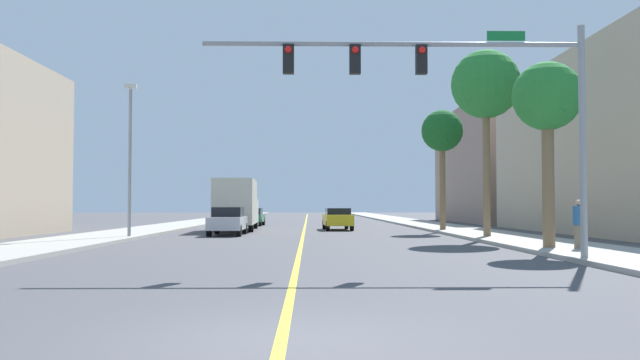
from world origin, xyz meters
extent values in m
plane|color=#47474C|center=(0.00, 42.00, 0.00)|extent=(192.00, 192.00, 0.00)
cube|color=#9E9B93|center=(-9.78, 42.00, 0.07)|extent=(3.99, 168.00, 0.15)
cube|color=#9E9B93|center=(9.78, 42.00, 0.07)|extent=(3.99, 168.00, 0.15)
cube|color=yellow|center=(0.00, 42.00, 0.00)|extent=(0.16, 144.00, 0.01)
cube|color=gray|center=(21.84, 55.43, 5.45)|extent=(14.68, 20.53, 10.90)
cylinder|color=gray|center=(8.19, 10.74, 3.48)|extent=(0.20, 0.20, 6.67)
cylinder|color=gray|center=(2.74, 10.74, 6.26)|extent=(10.90, 0.14, 0.14)
cube|color=black|center=(3.55, 10.74, 5.81)|extent=(0.32, 0.24, 0.84)
sphere|color=red|center=(3.55, 10.60, 6.06)|extent=(0.20, 0.20, 0.20)
cube|color=black|center=(1.65, 10.74, 5.81)|extent=(0.32, 0.24, 0.84)
sphere|color=red|center=(1.65, 10.60, 6.06)|extent=(0.20, 0.20, 0.20)
cube|color=black|center=(-0.26, 10.74, 5.81)|extent=(0.32, 0.24, 0.84)
sphere|color=red|center=(-0.26, 10.60, 6.06)|extent=(0.20, 0.20, 0.20)
cube|color=#147233|center=(6.01, 10.74, 6.51)|extent=(1.10, 0.04, 0.28)
cylinder|color=gray|center=(-8.29, 23.72, 3.68)|extent=(0.16, 0.16, 7.07)
cube|color=beige|center=(-8.29, 23.72, 7.37)|extent=(0.56, 0.28, 0.20)
cylinder|color=brown|center=(8.77, 15.08, 2.82)|extent=(0.42, 0.42, 5.35)
sphere|color=#287F33|center=(8.77, 15.08, 5.50)|extent=(2.44, 2.44, 2.44)
cone|color=#287F33|center=(9.50, 15.15, 5.30)|extent=(0.54, 1.27, 1.03)
cone|color=#287F33|center=(9.19, 15.68, 5.30)|extent=(1.07, 0.89, 1.34)
cone|color=#287F33|center=(8.52, 15.77, 5.30)|extent=(1.24, 0.77, 1.29)
cone|color=#287F33|center=(8.04, 15.04, 5.30)|extent=(0.50, 1.17, 0.98)
cone|color=#287F33|center=(8.35, 14.48, 5.30)|extent=(1.04, 0.86, 1.26)
cone|color=#287F33|center=(9.18, 14.48, 5.30)|extent=(1.22, 0.99, 1.47)
cylinder|color=brown|center=(8.87, 23.52, 3.82)|extent=(0.35, 0.35, 7.34)
sphere|color=#287F33|center=(8.87, 23.52, 7.49)|extent=(3.32, 3.32, 3.32)
cone|color=#287F33|center=(9.87, 23.55, 7.29)|extent=(0.48, 1.60, 1.30)
cone|color=#287F33|center=(8.98, 24.51, 7.29)|extent=(1.65, 0.62, 1.25)
cone|color=#287F33|center=(7.89, 23.67, 7.29)|extent=(0.63, 1.66, 1.51)
cone|color=#287F33|center=(8.77, 22.53, 7.29)|extent=(1.29, 0.54, 1.60)
cylinder|color=brown|center=(8.46, 31.96, 3.17)|extent=(0.35, 0.35, 6.03)
sphere|color=#195B23|center=(8.46, 31.96, 6.18)|extent=(2.53, 2.53, 2.53)
cone|color=#195B23|center=(9.22, 31.94, 5.98)|extent=(0.46, 1.37, 1.21)
cone|color=#195B23|center=(8.68, 32.68, 5.98)|extent=(1.46, 0.82, 1.19)
cone|color=#195B23|center=(7.82, 32.36, 5.98)|extent=(0.96, 1.20, 1.47)
cone|color=#195B23|center=(7.81, 31.56, 5.98)|extent=(1.02, 1.37, 1.42)
cone|color=#195B23|center=(8.81, 31.28, 5.98)|extent=(1.31, 0.92, 1.43)
cube|color=gold|center=(2.20, 35.47, 0.67)|extent=(1.93, 4.63, 0.69)
cube|color=black|center=(2.21, 35.33, 1.22)|extent=(1.62, 2.37, 0.42)
cylinder|color=black|center=(1.36, 37.16, 0.32)|extent=(0.25, 0.65, 0.64)
cylinder|color=black|center=(2.89, 37.23, 0.32)|extent=(0.25, 0.65, 0.64)
cylinder|color=black|center=(1.51, 33.71, 0.32)|extent=(0.25, 0.65, 0.64)
cylinder|color=black|center=(3.04, 33.78, 0.32)|extent=(0.25, 0.65, 0.64)
cube|color=#BCBCC1|center=(-4.07, 27.72, 0.66)|extent=(1.76, 4.12, 0.68)
cube|color=black|center=(-4.07, 27.80, 1.26)|extent=(1.55, 1.76, 0.52)
cylinder|color=black|center=(-4.85, 29.23, 0.32)|extent=(0.22, 0.64, 0.64)
cylinder|color=black|center=(-3.30, 29.23, 0.32)|extent=(0.22, 0.64, 0.64)
cylinder|color=black|center=(-4.85, 26.21, 0.32)|extent=(0.22, 0.64, 0.64)
cylinder|color=black|center=(-3.30, 26.21, 0.32)|extent=(0.22, 0.64, 0.64)
cube|color=#196638|center=(-4.23, 44.42, 0.61)|extent=(1.91, 3.89, 0.58)
cube|color=black|center=(-4.24, 44.18, 1.15)|extent=(1.64, 1.96, 0.50)
cylinder|color=black|center=(-5.01, 45.81, 0.32)|extent=(0.23, 0.64, 0.64)
cylinder|color=black|center=(-3.39, 45.78, 0.32)|extent=(0.23, 0.64, 0.64)
cylinder|color=black|center=(-5.07, 43.06, 0.32)|extent=(0.23, 0.64, 0.64)
cylinder|color=black|center=(-3.45, 43.03, 0.32)|extent=(0.23, 0.64, 0.64)
cube|color=silver|center=(-4.46, 38.00, 1.25)|extent=(2.49, 2.57, 1.60)
cube|color=beige|center=(-4.30, 33.56, 1.84)|extent=(2.63, 6.47, 2.78)
cylinder|color=black|center=(-5.51, 37.96, 0.45)|extent=(0.31, 0.91, 0.90)
cylinder|color=black|center=(-3.41, 38.04, 0.45)|extent=(0.31, 0.91, 0.90)
cylinder|color=black|center=(-5.29, 31.93, 0.45)|extent=(0.31, 0.91, 0.90)
cylinder|color=black|center=(-3.19, 32.00, 0.45)|extent=(0.31, 0.91, 0.90)
cylinder|color=#726651|center=(9.54, 14.38, 0.55)|extent=(0.32, 0.32, 0.81)
cylinder|color=#26598C|center=(9.54, 14.38, 1.28)|extent=(0.38, 0.38, 0.64)
sphere|color=tan|center=(9.54, 14.38, 1.71)|extent=(0.22, 0.22, 0.22)
camera|label=1|loc=(0.34, -7.94, 1.63)|focal=36.94mm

